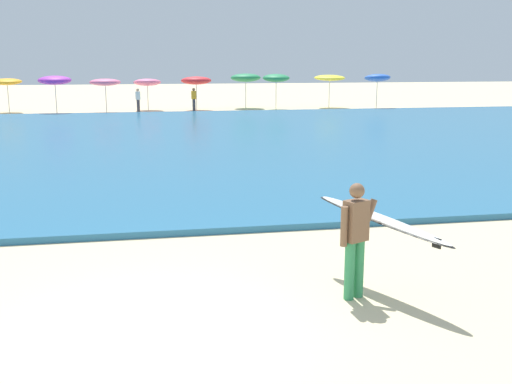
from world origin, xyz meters
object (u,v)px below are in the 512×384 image
beach_umbrella_5 (246,78)px  beach_umbrella_8 (377,78)px  beach_umbrella_3 (147,82)px  beach_umbrella_1 (55,80)px  beach_umbrella_0 (7,82)px  beach_umbrella_7 (330,78)px  beach_umbrella_2 (105,82)px  surfer_with_board (368,228)px  beach_umbrella_4 (196,81)px  beachgoer_near_row_left (194,99)px  beachgoer_near_row_mid (138,100)px  beach_umbrella_6 (276,78)px

beach_umbrella_5 → beach_umbrella_8: size_ratio=0.99×
beach_umbrella_3 → beach_umbrella_1: bearing=-160.7°
beach_umbrella_0 → beach_umbrella_7: beach_umbrella_7 is taller
beach_umbrella_2 → surfer_with_board: bearing=-80.4°
beach_umbrella_0 → beach_umbrella_4: 12.38m
beach_umbrella_0 → beachgoer_near_row_left: 12.26m
beach_umbrella_2 → beach_umbrella_7: size_ratio=0.95×
beachgoer_near_row_mid → surfer_with_board: bearing=-83.9°
beachgoer_near_row_left → beach_umbrella_7: bearing=10.0°
beach_umbrella_2 → beach_umbrella_5: beach_umbrella_5 is taller
beach_umbrella_7 → beachgoer_near_row_left: 10.18m
beach_umbrella_3 → beach_umbrella_7: (12.95, -0.14, 0.23)m
beach_umbrella_1 → beach_umbrella_8: (21.66, 0.06, 0.03)m
beach_umbrella_2 → beachgoer_near_row_left: 5.84m
surfer_with_board → beach_umbrella_1: (-8.63, 32.51, 1.10)m
beach_umbrella_5 → beach_umbrella_8: (8.92, -2.56, 0.02)m
beach_umbrella_6 → surfer_with_board: bearing=-100.1°
beach_umbrella_8 → beach_umbrella_5: bearing=164.0°
beach_umbrella_4 → beach_umbrella_7: bearing=2.8°
beach_umbrella_2 → beach_umbrella_5: size_ratio=0.91×
beach_umbrella_5 → beachgoer_near_row_mid: bearing=-162.1°
surfer_with_board → beachgoer_near_row_mid: 32.86m
beach_umbrella_1 → beach_umbrella_3: 6.15m
beach_umbrella_7 → beachgoer_near_row_mid: (-13.60, -1.73, -1.28)m
beach_umbrella_7 → beach_umbrella_8: 3.44m
beach_umbrella_4 → beach_umbrella_5: bearing=18.1°
beach_umbrella_1 → beach_umbrella_7: bearing=5.8°
beach_umbrella_2 → beach_umbrella_7: bearing=5.3°
beach_umbrella_4 → beach_umbrella_7: size_ratio=0.98×
surfer_with_board → beach_umbrella_4: 33.95m
beachgoer_near_row_left → beach_umbrella_2: bearing=177.0°
beachgoer_near_row_mid → beachgoer_near_row_left: bearing=-0.5°
beach_umbrella_8 → beachgoer_near_row_left: beach_umbrella_8 is taller
beach_umbrella_6 → beach_umbrella_0: bearing=177.6°
beach_umbrella_7 → beachgoer_near_row_left: size_ratio=1.50×
beach_umbrella_0 → beach_umbrella_4: bearing=-2.3°
beach_umbrella_1 → beach_umbrella_6: size_ratio=0.99×
beach_umbrella_5 → beach_umbrella_0: bearing=-177.5°
beach_umbrella_3 → beach_umbrella_5: size_ratio=0.89×
beach_umbrella_4 → beachgoer_near_row_left: beach_umbrella_4 is taller
beach_umbrella_3 → beachgoer_near_row_mid: size_ratio=1.40×
beach_umbrella_5 → beach_umbrella_7: (6.02, -0.72, -0.02)m
beach_umbrella_2 → beach_umbrella_7: beach_umbrella_7 is taller
beach_umbrella_3 → beachgoer_near_row_left: bearing=-32.2°
beach_umbrella_0 → beachgoer_near_row_left: beach_umbrella_0 is taller
beachgoer_near_row_left → beach_umbrella_8: bearing=-0.4°
beach_umbrella_2 → beach_umbrella_5: bearing=12.7°
beach_umbrella_3 → beachgoer_near_row_left: (3.01, -1.89, -1.05)m
beach_umbrella_5 → beach_umbrella_6: 2.39m
beach_umbrella_5 → beach_umbrella_2: bearing=-167.3°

